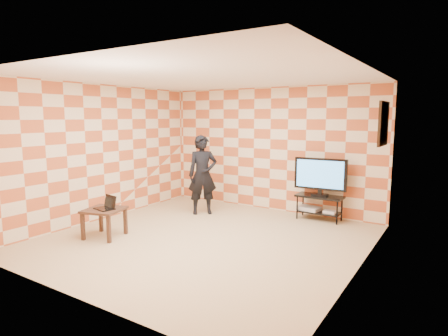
{
  "coord_description": "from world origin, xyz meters",
  "views": [
    {
      "loc": [
        3.57,
        -5.0,
        2.07
      ],
      "look_at": [
        0.0,
        0.6,
        1.15
      ],
      "focal_mm": 30.0,
      "sensor_mm": 36.0,
      "label": 1
    }
  ],
  "objects": [
    {
      "name": "dvd_player",
      "position": [
        1.03,
        2.21,
        0.21
      ],
      "size": [
        0.47,
        0.37,
        0.07
      ],
      "primitive_type": "cube",
      "rotation": [
        0.0,
        0.0,
        -0.14
      ],
      "color": "#B0B0B2",
      "rests_on": "tv_stand"
    },
    {
      "name": "game_console",
      "position": [
        1.47,
        2.19,
        0.2
      ],
      "size": [
        0.24,
        0.17,
        0.05
      ],
      "primitive_type": "cube",
      "rotation": [
        0.0,
        0.0,
        -0.03
      ],
      "color": "silver",
      "rests_on": "tv_stand"
    },
    {
      "name": "wall_art",
      "position": [
        2.47,
        1.55,
        1.95
      ],
      "size": [
        0.04,
        0.72,
        0.72
      ],
      "color": "black",
      "rests_on": "wall_right"
    },
    {
      "name": "wall_left",
      "position": [
        -2.5,
        0.0,
        1.35
      ],
      "size": [
        0.02,
        5.0,
        2.7
      ],
      "primitive_type": "cube",
      "color": "beige",
      "rests_on": "ground"
    },
    {
      "name": "tv_stand",
      "position": [
        1.24,
        2.21,
        0.36
      ],
      "size": [
        0.92,
        0.41,
        0.5
      ],
      "color": "black",
      "rests_on": "floor"
    },
    {
      "name": "side_table",
      "position": [
        -1.52,
        -0.84,
        0.41
      ],
      "size": [
        0.74,
        0.74,
        0.5
      ],
      "color": "#312115",
      "rests_on": "floor"
    },
    {
      "name": "ceiling",
      "position": [
        0.0,
        0.0,
        2.7
      ],
      "size": [
        5.0,
        5.0,
        0.02
      ],
      "primitive_type": "cube",
      "color": "white",
      "rests_on": "wall_back"
    },
    {
      "name": "person",
      "position": [
        -1.02,
        1.36,
        0.84
      ],
      "size": [
        0.72,
        0.71,
        1.68
      ],
      "primitive_type": "imported",
      "rotation": [
        0.0,
        0.0,
        0.75
      ],
      "color": "black",
      "rests_on": "floor"
    },
    {
      "name": "wall_front",
      "position": [
        0.0,
        -2.5,
        1.35
      ],
      "size": [
        5.0,
        0.02,
        2.7
      ],
      "primitive_type": "cube",
      "color": "beige",
      "rests_on": "ground"
    },
    {
      "name": "wall_right",
      "position": [
        2.5,
        0.0,
        1.35
      ],
      "size": [
        0.02,
        5.0,
        2.7
      ],
      "primitive_type": "cube",
      "color": "beige",
      "rests_on": "ground"
    },
    {
      "name": "floor",
      "position": [
        0.0,
        0.0,
        0.0
      ],
      "size": [
        5.0,
        5.0,
        0.0
      ],
      "primitive_type": "plane",
      "color": "tan",
      "rests_on": "ground"
    },
    {
      "name": "laptop",
      "position": [
        -1.48,
        -0.81,
        0.55
      ],
      "size": [
        0.38,
        0.32,
        0.22
      ],
      "color": "black",
      "rests_on": "side_table"
    },
    {
      "name": "wall_back",
      "position": [
        0.0,
        2.5,
        1.35
      ],
      "size": [
        5.0,
        0.02,
        2.7
      ],
      "primitive_type": "cube",
      "color": "beige",
      "rests_on": "ground"
    },
    {
      "name": "tv",
      "position": [
        1.24,
        2.21,
        0.92
      ],
      "size": [
        1.04,
        0.22,
        0.75
      ],
      "color": "black",
      "rests_on": "tv_stand"
    }
  ]
}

